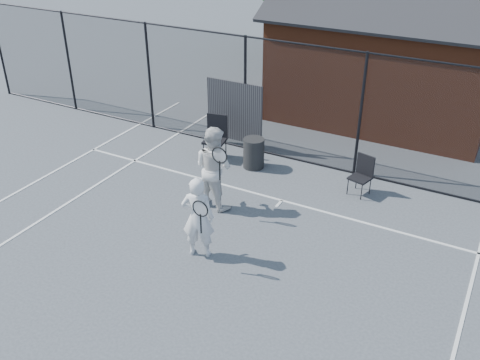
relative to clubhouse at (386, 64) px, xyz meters
The scene contains 9 objects.
ground 9.16m from the clubhouse, 93.18° to the right, with size 80.00×80.00×0.00m, color #41474A.
court_lines 10.46m from the clubhouse, 92.77° to the right, with size 11.02×18.00×0.01m.
fence 4.09m from the clubhouse, 101.37° to the right, with size 22.04×3.00×3.00m.
clubhouse is the anchor object (origin of this frame).
player_front 8.63m from the clubhouse, 97.08° to the right, with size 0.78×0.63×1.64m.
player_back 7.09m from the clubhouse, 104.28° to the right, with size 1.05×0.87×1.83m.
chair_left 5.78m from the clubhouse, 120.50° to the right, with size 0.53×0.55×1.10m, color black.
chair_right 5.11m from the clubhouse, 79.65° to the right, with size 0.43×0.45×0.90m, color black.
waste_bin 5.31m from the clubhouse, 110.45° to the right, with size 0.52×0.52×0.76m, color black.
Camera 1 is at (4.03, -6.39, 6.13)m, focal length 40.00 mm.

